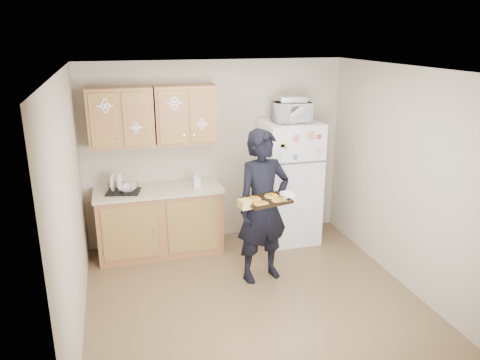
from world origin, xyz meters
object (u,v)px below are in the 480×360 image
Objects in this scene: refrigerator at (289,182)px; baking_tray at (266,201)px; person at (263,207)px; dish_rack at (123,186)px; microwave at (292,112)px.

baking_tray is (-0.76, -1.27, 0.24)m from refrigerator.
refrigerator is at bearing 42.34° from person.
dish_rack is (-1.54, 0.99, 0.07)m from person.
baking_tray is at bearing -121.07° from refrigerator.
person is 3.81× the size of microwave.
refrigerator is 4.18× the size of dish_rack.
refrigerator is 0.98m from microwave.
person is 4.48× the size of dish_rack.
baking_tray is 1.96m from dish_rack.
refrigerator reaches higher than dish_rack.
person is 0.35m from baking_tray.
person is (-0.70, -0.97, 0.06)m from refrigerator.
baking_tray is at bearing -113.74° from person.
microwave is at bearing 46.44° from baking_tray.
refrigerator reaches higher than baking_tray.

